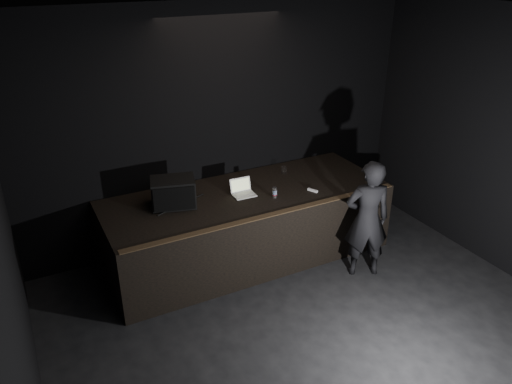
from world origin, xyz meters
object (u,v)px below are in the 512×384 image
object	(u,v)px
laptop	(243,190)
person	(367,219)
stage_riser	(247,225)
beer_can	(275,193)
stage_monitor	(173,192)

from	to	relation	value
laptop	person	size ratio (longest dim) A/B	0.19
stage_riser	beer_can	world-z (taller)	beer_can
stage_riser	stage_monitor	bearing A→B (deg)	173.29
stage_monitor	person	size ratio (longest dim) A/B	0.39
stage_monitor	beer_can	bearing A→B (deg)	-1.96
laptop	person	world-z (taller)	person
stage_riser	laptop	size ratio (longest dim) A/B	12.79
person	stage_monitor	bearing A→B (deg)	-7.41
stage_monitor	laptop	bearing A→B (deg)	9.23
stage_riser	stage_monitor	world-z (taller)	stage_monitor
stage_riser	person	size ratio (longest dim) A/B	2.39
beer_can	person	size ratio (longest dim) A/B	0.09
stage_riser	laptop	world-z (taller)	laptop
laptop	beer_can	distance (m)	0.46
laptop	person	distance (m)	1.73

